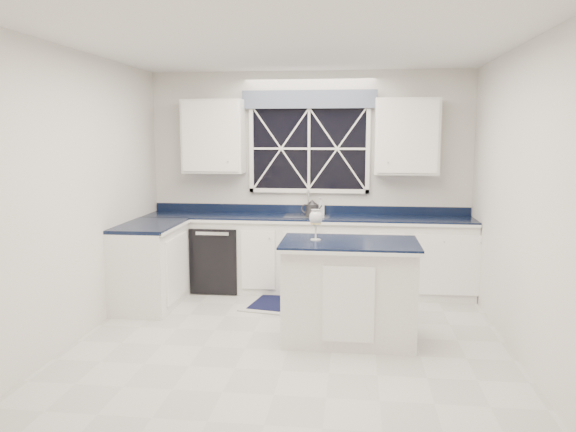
# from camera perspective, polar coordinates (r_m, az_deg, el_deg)

# --- Properties ---
(ground) EXTENTS (4.50, 4.50, 0.00)m
(ground) POSITION_cam_1_polar(r_m,az_deg,el_deg) (5.19, -0.02, -13.50)
(ground) COLOR beige
(ground) RESTS_ON ground
(back_wall) EXTENTS (4.00, 0.10, 2.70)m
(back_wall) POSITION_cam_1_polar(r_m,az_deg,el_deg) (7.08, 2.16, 3.62)
(back_wall) COLOR silver
(back_wall) RESTS_ON ground
(base_cabinets) EXTENTS (3.99, 1.60, 0.90)m
(base_cabinets) POSITION_cam_1_polar(r_m,az_deg,el_deg) (6.79, -1.00, -4.26)
(base_cabinets) COLOR silver
(base_cabinets) RESTS_ON ground
(countertop) EXTENTS (3.98, 0.64, 0.04)m
(countertop) POSITION_cam_1_polar(r_m,az_deg,el_deg) (6.83, 1.93, -0.18)
(countertop) COLOR black
(countertop) RESTS_ON base_cabinets
(dishwasher) EXTENTS (0.60, 0.58, 0.82)m
(dishwasher) POSITION_cam_1_polar(r_m,az_deg,el_deg) (7.10, -6.99, -4.10)
(dishwasher) COLOR black
(dishwasher) RESTS_ON ground
(window) EXTENTS (1.65, 0.09, 1.26)m
(window) POSITION_cam_1_polar(r_m,az_deg,el_deg) (7.01, 2.15, 7.51)
(window) COLOR black
(window) RESTS_ON ground
(upper_cabinets) EXTENTS (3.10, 0.34, 0.90)m
(upper_cabinets) POSITION_cam_1_polar(r_m,az_deg,el_deg) (6.88, 2.07, 8.07)
(upper_cabinets) COLOR silver
(upper_cabinets) RESTS_ON ground
(faucet) EXTENTS (0.05, 0.20, 0.30)m
(faucet) POSITION_cam_1_polar(r_m,az_deg,el_deg) (7.00, 2.08, 1.50)
(faucet) COLOR silver
(faucet) RESTS_ON countertop
(island) EXTENTS (1.27, 0.77, 0.94)m
(island) POSITION_cam_1_polar(r_m,az_deg,el_deg) (5.33, 6.20, -7.54)
(island) COLOR silver
(island) RESTS_ON ground
(rug) EXTENTS (1.56, 1.11, 0.02)m
(rug) POSITION_cam_1_polar(r_m,az_deg,el_deg) (6.44, 2.24, -9.01)
(rug) COLOR #ADADA8
(rug) RESTS_ON ground
(kettle) EXTENTS (0.27, 0.19, 0.19)m
(kettle) POSITION_cam_1_polar(r_m,az_deg,el_deg) (6.91, 2.45, 0.82)
(kettle) COLOR #2E2E30
(kettle) RESTS_ON countertop
(wine_glass) EXTENTS (0.12, 0.12, 0.29)m
(wine_glass) POSITION_cam_1_polar(r_m,az_deg,el_deg) (5.23, 2.84, -0.30)
(wine_glass) COLOR silver
(wine_glass) RESTS_ON island
(soap_bottle) EXTENTS (0.10, 0.11, 0.21)m
(soap_bottle) POSITION_cam_1_polar(r_m,az_deg,el_deg) (7.02, 3.31, 1.07)
(soap_bottle) COLOR silver
(soap_bottle) RESTS_ON countertop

